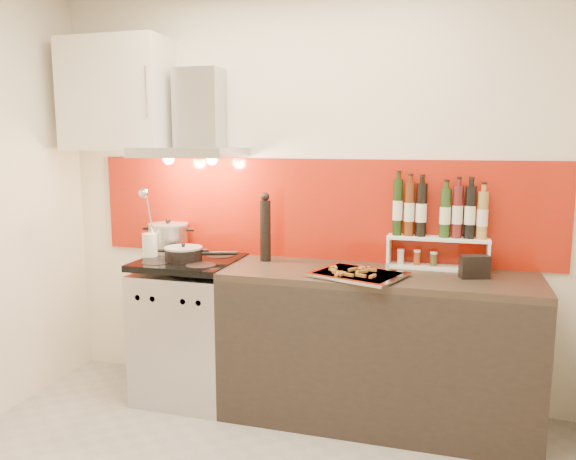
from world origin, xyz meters
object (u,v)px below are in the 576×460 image
(counter, at_px, (377,347))
(pepper_mill, at_px, (265,228))
(saute_pan, at_px, (185,254))
(baking_tray, at_px, (358,274))
(stock_pot, at_px, (169,238))
(range_stove, at_px, (191,330))

(counter, bearing_deg, pepper_mill, 170.22)
(saute_pan, bearing_deg, baking_tray, -4.40)
(pepper_mill, bearing_deg, stock_pot, 176.27)
(counter, bearing_deg, baking_tray, -127.40)
(pepper_mill, bearing_deg, counter, -9.78)
(saute_pan, bearing_deg, stock_pot, 136.46)
(saute_pan, bearing_deg, range_stove, 80.99)
(stock_pot, height_order, saute_pan, stock_pot)
(counter, relative_size, saute_pan, 4.04)
(saute_pan, bearing_deg, counter, 2.16)
(range_stove, height_order, stock_pot, stock_pot)
(range_stove, distance_m, counter, 1.20)
(pepper_mill, bearing_deg, range_stove, -164.45)
(range_stove, xyz_separation_m, counter, (1.20, 0.00, 0.01))
(counter, bearing_deg, range_stove, -179.77)
(stock_pot, xyz_separation_m, saute_pan, (0.23, -0.22, -0.05))
(saute_pan, height_order, pepper_mill, pepper_mill)
(stock_pot, relative_size, pepper_mill, 0.61)
(pepper_mill, xyz_separation_m, baking_tray, (0.63, -0.26, -0.19))
(pepper_mill, bearing_deg, saute_pan, -160.19)
(pepper_mill, bearing_deg, baking_tray, -22.15)
(range_stove, xyz_separation_m, saute_pan, (-0.01, -0.04, 0.51))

